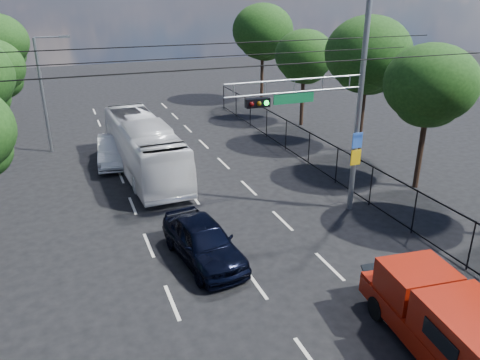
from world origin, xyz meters
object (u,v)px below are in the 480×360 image
signal_mast (336,101)px  navy_hatchback (203,241)px  white_bus (144,147)px  white_van (113,150)px  red_pickup (444,320)px

signal_mast → navy_hatchback: (-6.52, -1.83, -4.43)m
white_bus → white_van: 2.67m
red_pickup → white_van: 20.46m
navy_hatchback → white_bus: size_ratio=0.44×
signal_mast → navy_hatchback: bearing=-164.3°
signal_mast → red_pickup: 10.02m
signal_mast → white_van: size_ratio=1.97×
red_pickup → navy_hatchback: 8.58m
white_bus → white_van: (-1.45, 2.13, -0.71)m
navy_hatchback → signal_mast: bearing=8.6°
navy_hatchback → white_van: bearing=91.2°
signal_mast → navy_hatchback: signal_mast is taller
signal_mast → white_van: signal_mast is taller
white_bus → white_van: white_bus is taller
navy_hatchback → white_bus: bearing=84.8°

